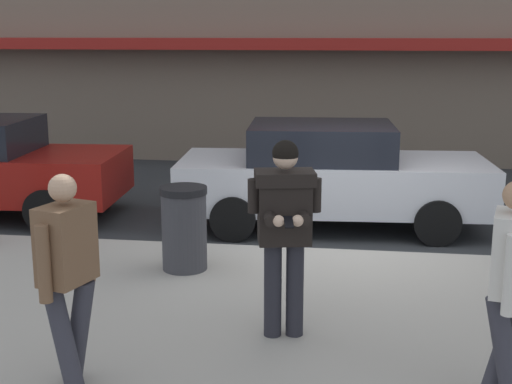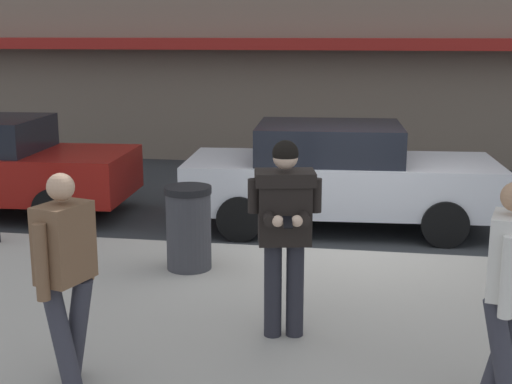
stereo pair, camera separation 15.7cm
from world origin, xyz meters
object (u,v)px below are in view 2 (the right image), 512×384
(parked_sedan_mid, at_px, (338,175))
(man_texting_on_phone, at_px, (285,218))
(pedestrian_in_light_coat, at_px, (509,282))
(trash_bin, at_px, (189,227))
(pedestrian_dark_coat, at_px, (66,267))

(parked_sedan_mid, height_order, man_texting_on_phone, man_texting_on_phone)
(pedestrian_in_light_coat, height_order, trash_bin, pedestrian_in_light_coat)
(parked_sedan_mid, relative_size, pedestrian_dark_coat, 2.71)
(parked_sedan_mid, relative_size, pedestrian_in_light_coat, 2.71)
(pedestrian_dark_coat, bearing_deg, man_texting_on_phone, 37.97)
(parked_sedan_mid, bearing_deg, man_texting_on_phone, -93.07)
(parked_sedan_mid, xyz_separation_m, pedestrian_dark_coat, (-1.75, -5.51, 0.32))
(pedestrian_dark_coat, relative_size, trash_bin, 1.74)
(trash_bin, bearing_deg, pedestrian_in_light_coat, -40.80)
(trash_bin, bearing_deg, man_texting_on_phone, -51.78)
(trash_bin, bearing_deg, parked_sedan_mid, 59.03)
(pedestrian_in_light_coat, distance_m, trash_bin, 4.10)
(pedestrian_in_light_coat, bearing_deg, pedestrian_dark_coat, -175.99)
(pedestrian_in_light_coat, xyz_separation_m, pedestrian_dark_coat, (-3.26, -0.23, 0.00))
(man_texting_on_phone, xyz_separation_m, pedestrian_in_light_coat, (1.74, -0.96, -0.14))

